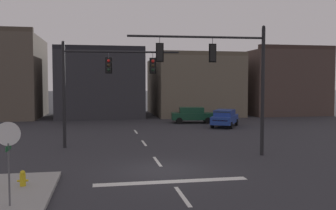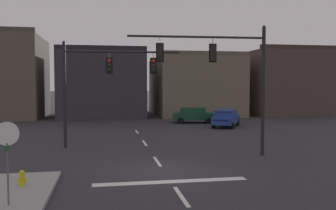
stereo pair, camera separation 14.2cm
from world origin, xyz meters
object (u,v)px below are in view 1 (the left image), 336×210
(stop_sign, at_px, (8,143))
(car_lot_middle, at_px, (192,115))
(signal_mast_far_side, at_px, (98,76))
(signal_mast_near_side, at_px, (226,69))
(car_lot_nearside, at_px, (225,118))
(fire_hydrant, at_px, (23,181))

(stop_sign, relative_size, car_lot_middle, 0.61)
(signal_mast_far_side, relative_size, stop_sign, 2.60)
(signal_mast_far_side, xyz_separation_m, stop_sign, (-2.73, -11.42, -2.35))
(signal_mast_near_side, relative_size, stop_sign, 2.70)
(signal_mast_far_side, xyz_separation_m, car_lot_middle, (9.42, 13.05, -3.63))
(stop_sign, height_order, car_lot_middle, stop_sign)
(signal_mast_near_side, distance_m, car_lot_nearside, 14.70)
(stop_sign, bearing_deg, fire_hydrant, 91.60)
(signal_mast_far_side, relative_size, fire_hydrant, 9.80)
(signal_mast_near_side, xyz_separation_m, fire_hydrant, (-9.73, -4.90, -4.53))
(signal_mast_far_side, xyz_separation_m, car_lot_nearside, (11.56, 9.14, -3.63))
(car_lot_nearside, distance_m, fire_hydrant, 23.24)
(stop_sign, relative_size, fire_hydrant, 3.77)
(car_lot_nearside, bearing_deg, fire_hydrant, -128.16)
(signal_mast_near_side, relative_size, signal_mast_far_side, 1.04)
(signal_mast_near_side, distance_m, car_lot_middle, 17.91)
(fire_hydrant, bearing_deg, car_lot_nearside, 51.84)
(signal_mast_near_side, xyz_separation_m, car_lot_middle, (2.49, 17.28, -4.00))
(signal_mast_far_side, relative_size, car_lot_nearside, 1.56)
(stop_sign, xyz_separation_m, fire_hydrant, (-0.06, 2.29, -1.82))
(stop_sign, distance_m, car_lot_nearside, 25.07)
(signal_mast_near_side, xyz_separation_m, car_lot_nearside, (4.63, 13.37, -4.00))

